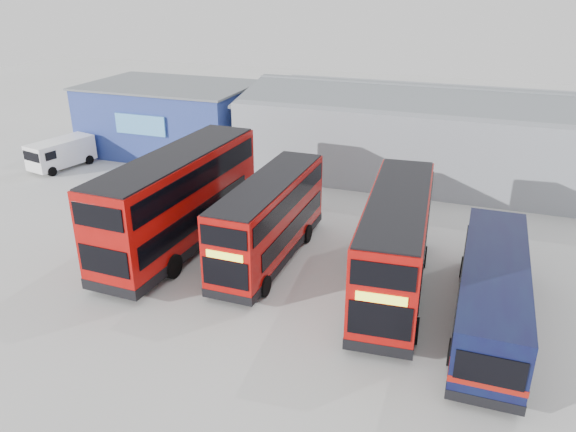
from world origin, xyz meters
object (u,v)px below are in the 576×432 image
Objects in this scene: double_decker_centre at (269,221)px; panel_van at (61,153)px; office_block at (171,118)px; double_decker_left at (179,202)px; maintenance_shed at (473,137)px; double_decker_right at (395,246)px; single_decker_blue at (492,294)px.

double_decker_centre is 1.94× the size of panel_van.
double_decker_left is (9.09, -14.59, -0.17)m from office_block.
maintenance_shed is 3.22× the size of double_decker_centre.
office_block reaches higher than panel_van.
double_decker_right is (19.80, -15.30, -0.41)m from office_block.
double_decker_centre is 0.91× the size of double_decker_right.
single_decker_blue is (4.00, -1.39, -0.77)m from double_decker_right.
single_decker_blue is at bearing -84.51° from maintenance_shed.
double_decker_right is at bearing -37.70° from office_block.
double_decker_centre is 20.50m from panel_van.
maintenance_shed is 17.45m from double_decker_right.
single_decker_blue is at bearing -23.55° from double_decker_right.
double_decker_centre is at bearing -174.45° from double_decker_left.
double_decker_left reaches higher than single_decker_blue.
single_decker_blue is (14.71, -2.10, -1.01)m from double_decker_left.
double_decker_right is at bearing -6.92° from panel_van.
double_decker_right is at bearing 178.39° from double_decker_left.
panel_van is at bearing -27.48° from double_decker_left.
double_decker_left is at bearing -127.89° from maintenance_shed.
office_block is at bearing -35.41° from single_decker_blue.
double_decker_right is 1.00× the size of single_decker_blue.
office_block reaches higher than double_decker_left.
double_decker_centre is (-8.27, -16.32, -0.62)m from maintenance_shed.
office_block is 22.09m from maintenance_shed.
maintenance_shed reaches higher than double_decker_left.
panel_van is at bearing 156.03° from double_decker_right.
double_decker_left reaches higher than double_decker_right.
double_decker_right reaches higher than double_decker_centre.
double_decker_left reaches higher than panel_van.
double_decker_left reaches higher than double_decker_centre.
maintenance_shed is at bearing -84.87° from single_decker_blue.
panel_van is (-28.98, 10.25, -0.27)m from single_decker_blue.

